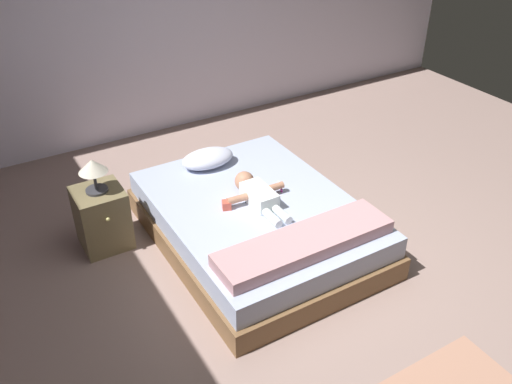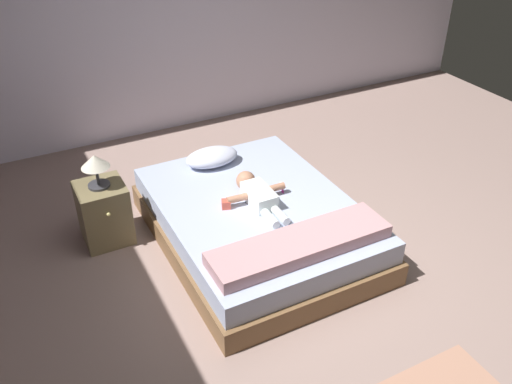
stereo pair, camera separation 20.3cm
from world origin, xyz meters
TOP-DOWN VIEW (x-y plane):
  - ground_plane at (0.00, 0.00)m, footprint 8.00×8.00m
  - wall_behind_bed at (0.00, 3.00)m, footprint 8.00×0.12m
  - bed at (-0.16, 0.64)m, footprint 1.46×1.96m
  - pillow at (-0.22, 1.35)m, footprint 0.47×0.29m
  - baby at (-0.14, 0.66)m, footprint 0.50×0.66m
  - toothbrush at (0.12, 0.73)m, footprint 0.06×0.14m
  - nightstand at (-1.23, 1.22)m, footprint 0.37×0.40m
  - lamp at (-1.23, 1.22)m, footprint 0.22×0.22m
  - blanket at (-0.16, -0.02)m, footprint 1.31×0.35m
  - toy_block at (-0.40, 0.68)m, footprint 0.09×0.09m

SIDE VIEW (x-z plane):
  - ground_plane at x=0.00m, z-range 0.00..0.00m
  - bed at x=-0.16m, z-range 0.00..0.36m
  - nightstand at x=-1.23m, z-range 0.00..0.50m
  - toothbrush at x=0.12m, z-range 0.36..0.39m
  - toy_block at x=-0.40m, z-range 0.37..0.44m
  - blanket at x=-0.16m, z-range 0.37..0.47m
  - baby at x=-0.14m, z-range 0.35..0.51m
  - pillow at x=-0.22m, z-range 0.37..0.51m
  - lamp at x=-1.23m, z-range 0.56..0.84m
  - wall_behind_bed at x=0.00m, z-range 0.00..2.82m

